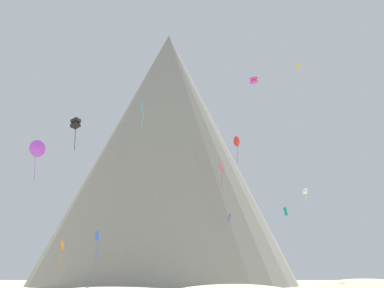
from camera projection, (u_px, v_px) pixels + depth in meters
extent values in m
cone|color=gray|center=(168.00, 149.00, 106.96)|extent=(84.90, 84.90, 66.38)
cone|color=gray|center=(203.00, 238.00, 97.02)|extent=(30.89, 30.89, 20.89)
cone|color=gray|center=(209.00, 219.00, 107.59)|extent=(30.43, 30.43, 32.45)
cone|color=purple|center=(39.00, 149.00, 59.85)|extent=(2.08, 2.08, 2.44)
cylinder|color=purple|center=(36.00, 168.00, 58.98)|extent=(0.18, 0.50, 3.34)
cube|color=#33BCDB|center=(144.00, 106.00, 79.28)|extent=(0.23, 0.77, 1.58)
cylinder|color=#33BCDB|center=(144.00, 119.00, 78.48)|extent=(0.64, 0.42, 3.70)
cube|color=#D1339E|center=(255.00, 82.00, 82.31)|extent=(1.61, 1.61, 0.77)
cube|color=#D1339E|center=(255.00, 79.00, 82.53)|extent=(1.61, 1.61, 0.77)
cube|color=white|center=(306.00, 192.00, 88.77)|extent=(0.96, 0.95, 0.42)
cube|color=white|center=(306.00, 190.00, 88.94)|extent=(0.96, 0.95, 0.42)
cylinder|color=yellow|center=(307.00, 198.00, 88.38)|extent=(0.29, 0.10, 2.20)
cube|color=black|center=(77.00, 126.00, 66.47)|extent=(1.66, 1.61, 0.85)
cube|color=black|center=(77.00, 121.00, 66.70)|extent=(1.66, 1.61, 0.85)
cylinder|color=black|center=(77.00, 138.00, 65.83)|extent=(0.15, 0.24, 3.73)
cone|color=orange|center=(64.00, 245.00, 70.27)|extent=(0.60, 1.58, 1.55)
cylinder|color=orange|center=(63.00, 258.00, 69.62)|extent=(0.36, 0.18, 2.76)
cube|color=#5138B2|center=(231.00, 218.00, 78.45)|extent=(0.63, 0.74, 1.22)
cone|color=pink|center=(223.00, 168.00, 86.54)|extent=(1.59, 2.31, 2.08)
cylinder|color=red|center=(223.00, 180.00, 85.73)|extent=(0.12, 0.41, 3.22)
cube|color=blue|center=(99.00, 236.00, 57.97)|extent=(0.55, 0.49, 1.29)
cylinder|color=blue|center=(99.00, 250.00, 57.37)|extent=(0.23, 0.08, 2.75)
cube|color=gold|center=(300.00, 66.00, 73.64)|extent=(0.46, 0.62, 0.89)
cylinder|color=gold|center=(301.00, 79.00, 72.90)|extent=(0.31, 0.16, 4.04)
cube|color=teal|center=(287.00, 212.00, 77.74)|extent=(0.59, 1.17, 1.53)
cone|color=red|center=(238.00, 141.00, 79.85)|extent=(1.47, 2.05, 1.98)
cylinder|color=red|center=(239.00, 155.00, 79.02)|extent=(0.20, 0.57, 3.45)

